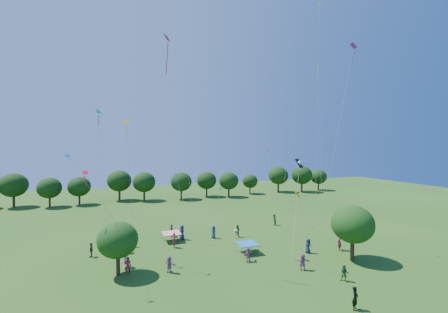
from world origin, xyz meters
TOP-DOWN VIEW (x-y plane):
  - near_tree_north at (-9.37, 16.96)m, footprint 3.69×3.69m
  - near_tree_east at (13.73, 12.46)m, footprint 4.34×4.34m
  - treeline at (-1.73, 55.43)m, footprint 88.01×8.77m
  - tent_red_stripe at (-3.00, 25.11)m, footprint 2.20×2.20m
  - tent_blue at (4.26, 18.15)m, footprint 2.20×2.20m
  - man_in_black at (6.89, 4.85)m, footprint 0.76×0.68m
  - crowd_person_0 at (10.67, 15.83)m, footprint 0.86×0.53m
  - crowd_person_1 at (-8.52, 16.79)m, footprint 0.62×0.40m
  - crowd_person_2 at (5.48, 24.04)m, footprint 0.90×0.80m
  - crowd_person_3 at (-8.53, 22.76)m, footprint 1.16×0.86m
  - crowd_person_4 at (-12.07, 22.76)m, footprint 0.54×0.96m
  - crowd_person_5 at (3.31, 15.86)m, footprint 1.49×0.95m
  - crowd_person_6 at (2.38, 24.61)m, footprint 0.60×0.87m
  - crowd_person_7 at (-3.15, 22.69)m, footprint 0.63×0.76m
  - crowd_person_8 at (12.93, 27.50)m, footprint 0.89×0.89m
  - crowd_person_9 at (4.51, 22.12)m, footprint 0.56×1.12m
  - crowd_person_10 at (-7.81, 24.65)m, footprint 1.02×1.05m
  - crowd_person_11 at (-4.80, 15.89)m, footprint 1.26×1.55m
  - crowd_person_12 at (-1.61, 25.35)m, footprint 0.99×1.02m
  - crowd_person_13 at (14.54, 15.32)m, footprint 0.83×0.85m
  - crowd_person_14 at (9.43, 8.78)m, footprint 0.80×0.79m
  - crowd_person_15 at (-8.75, 18.61)m, footprint 1.12×1.18m
  - crowd_person_16 at (-2.66, 27.02)m, footprint 0.70×1.06m
  - crowd_person_17 at (7.38, 12.12)m, footprint 1.60×1.14m
  - pirate_kite at (10.94, 18.08)m, footprint 5.79×7.07m
  - red_high_kite at (-4.36, 16.30)m, footprint 2.63×4.85m
  - small_kite_0 at (13.01, 22.80)m, footprint 0.70×4.38m
  - small_kite_1 at (12.23, 27.86)m, footprint 0.67×2.66m
  - small_kite_2 at (-8.31, 19.00)m, footprint 0.90×0.96m
  - small_kite_3 at (-10.95, 22.31)m, footprint 1.09×2.45m
  - small_kite_4 at (-2.30, 24.36)m, footprint 1.83×2.44m
  - small_kite_5 at (9.41, 9.12)m, footprint 1.73×3.56m
  - small_kite_6 at (7.35, 10.06)m, footprint 1.79×2.61m
  - small_kite_7 at (-11.86, 18.41)m, footprint 6.38×0.55m
  - small_kite_8 at (-10.88, 15.37)m, footprint 4.20×4.41m
  - small_kite_9 at (6.99, 12.20)m, footprint 2.02×0.99m
  - small_kite_10 at (12.97, 17.22)m, footprint 0.99×0.79m
  - small_kite_11 at (3.41, 25.43)m, footprint 1.85×0.75m

SIDE VIEW (x-z plane):
  - crowd_person_14 at x=9.43m, z-range 0.00..1.48m
  - crowd_person_5 at x=3.31m, z-range 0.00..1.50m
  - crowd_person_4 at x=-12.07m, z-range 0.00..1.55m
  - crowd_person_11 at x=-4.80m, z-range 0.00..1.60m
  - crowd_person_6 at x=2.38m, z-range 0.00..1.61m
  - crowd_person_2 at x=5.48m, z-range 0.00..1.61m
  - crowd_person_3 at x=-8.53m, z-range 0.00..1.62m
  - crowd_person_17 at x=7.38m, z-range 0.00..1.62m
  - crowd_person_0 at x=10.67m, z-range 0.00..1.64m
  - crowd_person_8 at x=12.93m, z-range 0.00..1.66m
  - crowd_person_16 at x=-2.66m, z-range 0.00..1.66m
  - crowd_person_1 at x=-8.52m, z-range 0.00..1.66m
  - crowd_person_9 at x=4.51m, z-range 0.00..1.66m
  - man_in_black at x=6.89m, z-range 0.00..1.71m
  - crowd_person_10 at x=-7.81m, z-range 0.00..1.72m
  - crowd_person_15 at x=-8.75m, z-range 0.00..1.72m
  - crowd_person_7 at x=-3.15m, z-range 0.00..1.75m
  - crowd_person_12 at x=-1.61m, z-range 0.00..1.87m
  - crowd_person_13 at x=14.54m, z-range 0.00..1.94m
  - tent_red_stripe at x=-3.00m, z-range 0.49..1.59m
  - tent_blue at x=4.26m, z-range 0.49..1.59m
  - near_tree_north at x=-9.37m, z-range 0.81..5.77m
  - near_tree_east at x=13.73m, z-range 0.92..6.70m
  - treeline at x=-1.73m, z-range 0.70..7.48m
  - small_kite_11 at x=3.41m, z-range 2.76..7.82m
  - small_kite_9 at x=6.99m, z-range 3.61..9.92m
  - small_kite_4 at x=-2.30m, z-range 3.80..11.15m
  - small_kite_8 at x=-10.88m, z-range 3.42..12.10m
  - small_kite_7 at x=-11.86m, z-range 3.35..13.30m
  - small_kite_1 at x=12.23m, z-range 4.44..14.64m
  - pirate_kite at x=10.94m, z-range 5.23..14.37m
  - small_kite_2 at x=-8.31m, z-range 5.12..18.41m
  - small_kite_3 at x=-10.95m, z-range 5.46..19.94m
  - small_kite_0 at x=13.01m, z-range 5.34..24.11m
  - small_kite_10 at x=12.97m, z-range 5.91..26.25m
  - small_kite_5 at x=9.41m, z-range 6.50..25.93m
  - small_kite_6 at x=7.35m, z-range 5.71..28.56m
  - red_high_kite at x=-4.36m, z-range 7.95..29.30m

